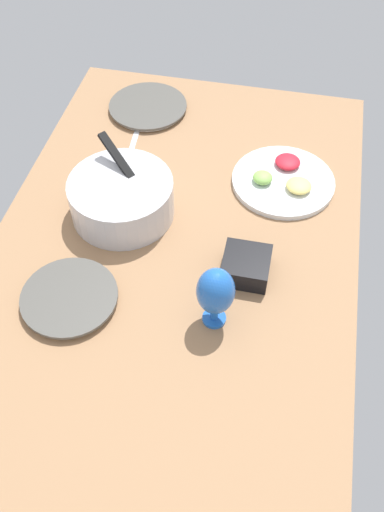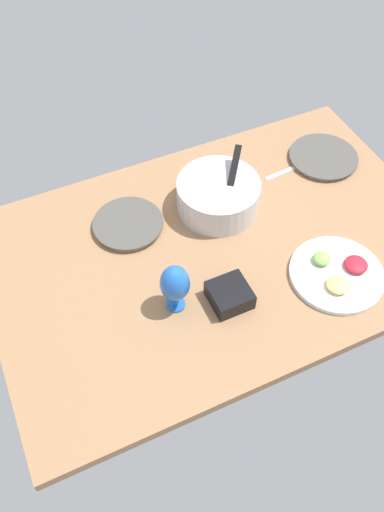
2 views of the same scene
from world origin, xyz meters
TOP-DOWN VIEW (x-y plane):
  - ground_plane at (0.00, 0.00)cm, footprint 160.00×104.00cm
  - dinner_plate_left at (-25.88, 22.24)cm, footprint 25.58×25.58cm
  - dinner_plate_right at (58.60, 23.20)cm, footprint 27.64×27.64cm
  - mixing_bowl at (8.03, 17.51)cm, footprint 30.47×30.47cm
  - fruit_platter at (30.53, -27.94)cm, footprint 32.04×32.04cm
  - hurricane_glass_blue at (-23.69, -15.93)cm, footprint 9.52×9.52cm
  - square_bowl_black at (-7.11, -21.55)cm, footprint 12.65×12.65cm
  - fork_by_right_plate at (40.64, 23.34)cm, footprint 18.08×3.08cm

SIDE VIEW (x-z plane):
  - ground_plane at x=0.00cm, z-range -4.00..0.00cm
  - fork_by_right_plate at x=40.64cm, z-range 0.00..0.60cm
  - dinner_plate_right at x=58.60cm, z-range 0.04..2.03cm
  - dinner_plate_left at x=-25.88cm, z-range 0.05..2.51cm
  - fruit_platter at x=30.53cm, z-range -1.09..3.75cm
  - square_bowl_black at x=-7.11cm, z-range 0.36..6.69cm
  - mixing_bowl at x=8.03cm, z-range -3.23..16.27cm
  - hurricane_glass_blue at x=-23.69cm, z-range 2.23..21.60cm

